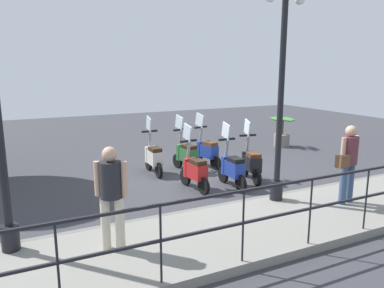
# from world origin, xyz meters

# --- Properties ---
(ground_plane) EXTENTS (28.00, 28.00, 0.00)m
(ground_plane) POSITION_xyz_m (0.00, 0.00, 0.00)
(ground_plane) COLOR #38383D
(promenade_walkway) EXTENTS (2.20, 20.00, 0.15)m
(promenade_walkway) POSITION_xyz_m (-3.15, 0.00, 0.07)
(promenade_walkway) COLOR gray
(promenade_walkway) RESTS_ON ground_plane
(fence_railing) EXTENTS (0.04, 16.03, 1.07)m
(fence_railing) POSITION_xyz_m (-4.20, 0.00, 0.89)
(fence_railing) COLOR black
(fence_railing) RESTS_ON promenade_walkway
(lamp_post_near) EXTENTS (0.26, 0.90, 4.47)m
(lamp_post_near) POSITION_xyz_m (-2.40, -0.18, 2.14)
(lamp_post_near) COLOR black
(lamp_post_near) RESTS_ON promenade_walkway
(pedestrian_with_bag) EXTENTS (0.35, 0.64, 1.59)m
(pedestrian_with_bag) POSITION_xyz_m (-3.18, -1.29, 1.08)
(pedestrian_with_bag) COLOR #384C70
(pedestrian_with_bag) RESTS_ON promenade_walkway
(pedestrian_distant) EXTENTS (0.43, 0.44, 1.59)m
(pedestrian_distant) POSITION_xyz_m (-3.05, 3.40, 1.08)
(pedestrian_distant) COLOR beige
(pedestrian_distant) RESTS_ON promenade_walkway
(potted_palm) EXTENTS (1.06, 0.66, 1.05)m
(potted_palm) POSITION_xyz_m (2.26, -4.12, 0.45)
(potted_palm) COLOR slate
(potted_palm) RESTS_ON ground_plane
(scooter_near_0) EXTENTS (1.22, 0.50, 1.54)m
(scooter_near_0) POSITION_xyz_m (-0.70, -0.72, 0.48)
(scooter_near_0) COLOR black
(scooter_near_0) RESTS_ON ground_plane
(scooter_near_1) EXTENTS (1.23, 0.44, 1.54)m
(scooter_near_1) POSITION_xyz_m (-0.92, -0.02, 0.48)
(scooter_near_1) COLOR black
(scooter_near_1) RESTS_ON ground_plane
(scooter_near_2) EXTENTS (1.23, 0.44, 1.54)m
(scooter_near_2) POSITION_xyz_m (-0.70, 0.87, 0.48)
(scooter_near_2) COLOR black
(scooter_near_2) RESTS_ON ground_plane
(scooter_far_0) EXTENTS (1.22, 0.49, 1.54)m
(scooter_far_0) POSITION_xyz_m (0.98, -0.35, 0.48)
(scooter_far_0) COLOR black
(scooter_far_0) RESTS_ON ground_plane
(scooter_far_1) EXTENTS (1.23, 0.47, 1.54)m
(scooter_far_1) POSITION_xyz_m (0.84, 0.37, 0.48)
(scooter_far_1) COLOR black
(scooter_far_1) RESTS_ON ground_plane
(scooter_far_2) EXTENTS (1.23, 0.44, 1.54)m
(scooter_far_2) POSITION_xyz_m (0.96, 1.28, 0.48)
(scooter_far_2) COLOR black
(scooter_far_2) RESTS_ON ground_plane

